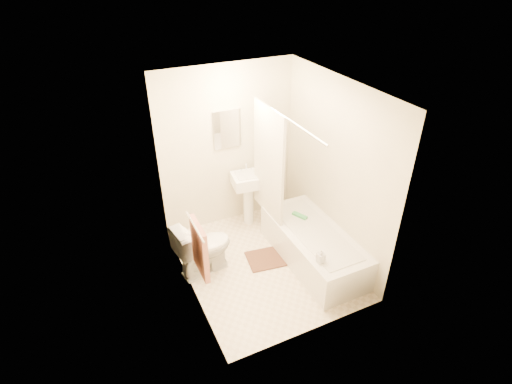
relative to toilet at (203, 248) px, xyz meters
name	(u,v)px	position (x,y,z in m)	size (l,w,h in m)	color
floor	(264,264)	(0.75, -0.24, -0.37)	(2.40, 2.40, 0.00)	beige
ceiling	(266,88)	(0.75, -0.24, 2.03)	(2.40, 2.40, 0.00)	white
wall_back	(228,148)	(0.75, 0.96, 0.83)	(2.00, 0.02, 2.40)	beige
wall_left	(184,208)	(-0.25, -0.24, 0.83)	(0.02, 2.40, 2.40)	beige
wall_right	(335,171)	(1.75, -0.24, 0.83)	(0.02, 2.40, 2.40)	beige
mirror	(227,129)	(0.75, 0.94, 1.13)	(0.40, 0.03, 0.55)	white
curtain_rod	(286,117)	(1.05, -0.14, 1.63)	(0.03, 0.03, 1.70)	silver
shower_curtain	(269,164)	(1.05, 0.26, 0.85)	(0.04, 0.80, 1.55)	silver
towel_bar	(195,226)	(-0.21, -0.49, 0.73)	(0.02, 0.02, 0.60)	silver
towel	(200,249)	(-0.18, -0.49, 0.41)	(0.06, 0.45, 0.66)	#CC7266
toilet_paper	(190,236)	(-0.18, -0.12, 0.33)	(0.12, 0.12, 0.11)	white
toilet	(203,248)	(0.00, 0.00, 0.00)	(0.42, 0.75, 0.73)	white
sink	(249,197)	(0.96, 0.71, 0.10)	(0.48, 0.38, 0.93)	white
bathtub	(313,246)	(1.38, -0.44, -0.13)	(0.73, 1.68, 0.47)	white
bath_mat	(268,258)	(0.85, -0.17, -0.36)	(0.57, 0.43, 0.02)	#4E291A
soap_bottle	(321,256)	(1.13, -0.97, 0.20)	(0.08, 0.09, 0.19)	white
scrub_brush	(300,216)	(1.38, -0.07, 0.13)	(0.07, 0.22, 0.04)	#43AF5A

